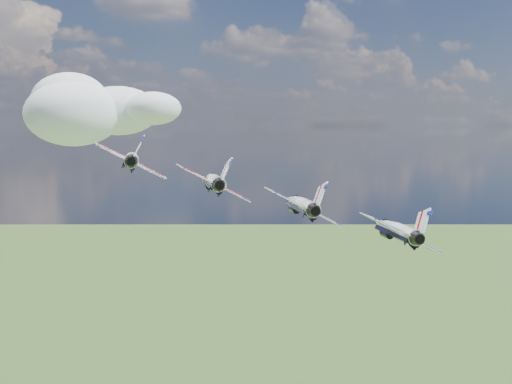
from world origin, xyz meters
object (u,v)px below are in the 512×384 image
object	(u,v)px
jet_0	(132,159)
jet_1	(213,181)
jet_3	(395,229)
jet_2	(301,204)

from	to	relation	value
jet_0	jet_1	xyz separation A→B (m)	(9.50, -6.88, -2.67)
jet_0	jet_1	size ratio (longest dim) A/B	1.00
jet_0	jet_1	world-z (taller)	jet_0
jet_0	jet_1	distance (m)	12.03
jet_1	jet_3	world-z (taller)	jet_1
jet_1	jet_2	world-z (taller)	jet_1
jet_0	jet_2	bearing A→B (deg)	-26.93
jet_2	jet_1	bearing A→B (deg)	153.07
jet_3	jet_0	bearing A→B (deg)	153.07
jet_1	jet_3	bearing A→B (deg)	-26.93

